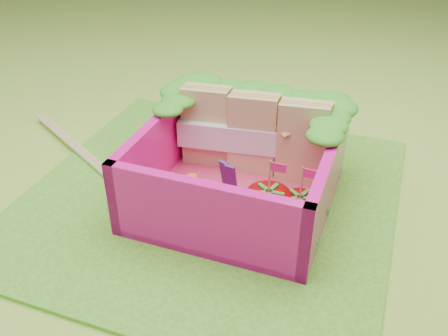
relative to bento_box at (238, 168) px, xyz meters
name	(u,v)px	position (x,y,z in m)	size (l,w,h in m)	color
ground	(209,199)	(-0.21, -0.03, -0.31)	(14.00, 14.00, 0.00)	#A3CC39
placemat	(209,197)	(-0.21, -0.03, -0.29)	(2.60, 2.60, 0.03)	#5CAF27
bento_floor	(237,197)	(0.00, 0.00, -0.25)	(1.30, 1.30, 0.05)	#E43A6A
bento_box	(238,168)	(0.00, 0.00, 0.00)	(1.30, 1.30, 0.55)	#FF1598
lettuce_ruffle	(259,98)	(0.00, 0.45, 0.33)	(1.43, 0.77, 0.11)	#30901A
sandwich_stack	(254,135)	(0.01, 0.35, 0.08)	(1.14, 0.32, 0.63)	tan
broccoli	(150,183)	(-0.52, -0.33, -0.04)	(0.33, 0.33, 0.26)	#7AAE54
carrot_sticks	(184,193)	(-0.29, -0.29, -0.09)	(0.18, 0.12, 0.28)	orange
purple_wedges	(230,185)	(0.00, -0.17, -0.04)	(0.12, 0.06, 0.38)	#38164F
strawberry_left	(268,210)	(0.30, -0.28, -0.08)	(0.28, 0.28, 0.52)	red
strawberry_right	(299,213)	(0.49, -0.23, -0.10)	(0.24, 0.24, 0.48)	red
snap_peas	(283,224)	(0.40, -0.24, -0.20)	(0.59, 0.56, 0.05)	green
chopsticks	(94,162)	(-1.24, 0.05, -0.25)	(1.87, 1.07, 0.04)	tan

